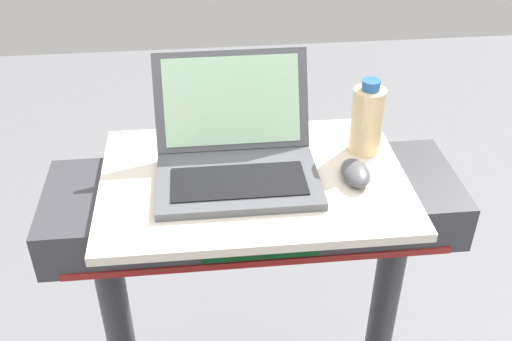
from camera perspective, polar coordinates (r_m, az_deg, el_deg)
name	(u,v)px	position (r m, az deg, el deg)	size (l,w,h in m)	color
desk_board	(254,180)	(1.29, -0.23, -0.95)	(0.65, 0.45, 0.02)	beige
laptop	(236,153)	(1.28, -1.91, 1.63)	(0.34, 0.31, 0.22)	#515459
computer_mouse	(355,173)	(1.28, 9.41, -0.22)	(0.06, 0.10, 0.03)	#4C4C51
water_bottle	(367,120)	(1.35, 10.49, 4.78)	(0.07, 0.07, 0.18)	beige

